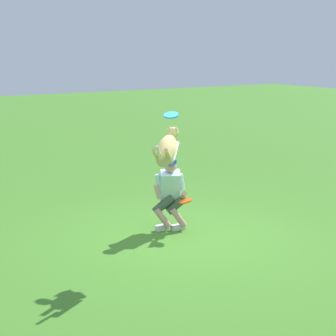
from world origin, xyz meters
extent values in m
plane|color=#427F27|center=(0.00, 0.00, 0.00)|extent=(60.00, 60.00, 0.00)
cube|color=silver|center=(0.04, -0.63, 0.05)|extent=(0.26, 0.10, 0.10)
cylinder|color=tan|center=(0.06, -0.59, 0.24)|extent=(0.32, 0.24, 0.37)
cylinder|color=#3F5040|center=(0.01, -0.63, 0.47)|extent=(0.43, 0.32, 0.37)
cube|color=silver|center=(-0.21, -0.50, 0.05)|extent=(0.26, 0.10, 0.10)
cylinder|color=tan|center=(-0.19, -0.45, 0.24)|extent=(0.32, 0.24, 0.37)
cylinder|color=#3F5040|center=(-0.20, -0.52, 0.47)|extent=(0.43, 0.32, 0.37)
cube|color=silver|center=(-0.11, -0.60, 0.81)|extent=(0.49, 0.52, 0.58)
cylinder|color=silver|center=(0.08, -0.68, 0.87)|extent=(0.16, 0.14, 0.29)
cylinder|color=silver|center=(-0.27, -0.49, 0.87)|extent=(0.16, 0.14, 0.29)
cylinder|color=tan|center=(-0.20, -0.30, 0.69)|extent=(0.21, 0.29, 0.19)
cylinder|color=tan|center=(0.12, -0.65, 0.71)|extent=(0.17, 0.14, 0.27)
sphere|color=tan|center=(-0.06, -0.51, 1.17)|extent=(0.21, 0.21, 0.21)
cylinder|color=#2148A8|center=(-0.06, -0.51, 1.26)|extent=(0.22, 0.22, 0.07)
cylinder|color=#2148A8|center=(-0.01, -0.42, 1.23)|extent=(0.12, 0.12, 0.02)
ellipsoid|color=tan|center=(0.78, 0.67, 1.71)|extent=(0.69, 0.67, 0.57)
ellipsoid|color=silver|center=(0.65, 0.55, 1.68)|extent=(0.14, 0.19, 0.17)
sphere|color=tan|center=(0.47, 0.39, 1.91)|extent=(0.17, 0.17, 0.17)
cone|color=tan|center=(0.41, 0.32, 1.89)|extent=(0.13, 0.13, 0.09)
cone|color=tan|center=(0.45, 0.44, 1.99)|extent=(0.06, 0.06, 0.07)
cone|color=tan|center=(0.52, 0.36, 1.99)|extent=(0.06, 0.06, 0.07)
cylinder|color=silver|center=(0.58, 0.60, 1.67)|extent=(0.30, 0.29, 0.27)
cylinder|color=silver|center=(0.70, 0.48, 1.67)|extent=(0.30, 0.29, 0.27)
cylinder|color=tan|center=(0.86, 0.86, 1.67)|extent=(0.30, 0.29, 0.27)
cylinder|color=tan|center=(0.98, 0.74, 1.67)|extent=(0.30, 0.29, 0.27)
cylinder|color=silver|center=(1.07, 0.95, 1.76)|extent=(0.18, 0.17, 0.23)
cylinder|color=#1D82DC|center=(0.51, 0.38, 2.18)|extent=(0.27, 0.26, 0.11)
cylinder|color=#E35613|center=(-0.16, -0.19, 0.61)|extent=(0.32, 0.33, 0.11)
camera|label=1|loc=(5.04, 7.41, 3.17)|focal=59.86mm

